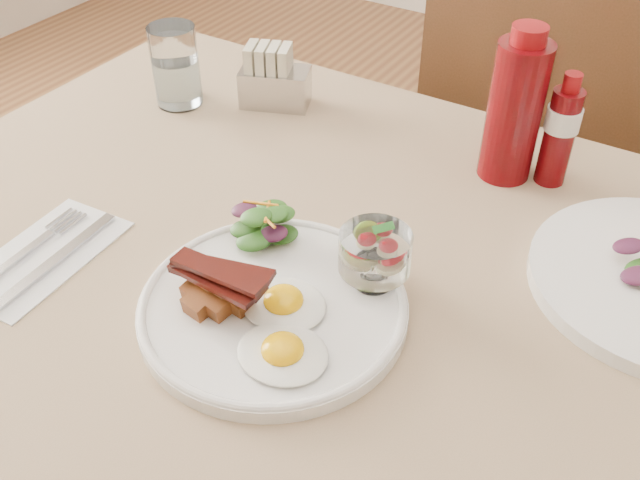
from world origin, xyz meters
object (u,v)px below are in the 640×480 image
at_px(main_plate, 273,308).
at_px(sugar_caddy, 273,80).
at_px(water_glass, 176,70).
at_px(table, 378,354).
at_px(ketchup_bottle, 515,109).
at_px(hot_sauce_bottle, 560,131).
at_px(chair_far, 540,176).
at_px(fruit_cup, 375,252).

height_order(main_plate, sugar_caddy, sugar_caddy).
relative_size(main_plate, water_glass, 2.32).
relative_size(table, sugar_caddy, 11.47).
bearing_deg(ketchup_bottle, sugar_caddy, -179.48).
bearing_deg(table, hot_sauce_bottle, 75.30).
bearing_deg(main_plate, table, 42.88).
distance_m(table, chair_far, 0.68).
bearing_deg(chair_far, hot_sauce_bottle, -76.90).
height_order(ketchup_bottle, sugar_caddy, ketchup_bottle).
height_order(chair_far, main_plate, chair_far).
bearing_deg(sugar_caddy, fruit_cup, -63.05).
xyz_separation_m(fruit_cup, hot_sauce_bottle, (0.09, 0.31, 0.02)).
bearing_deg(hot_sauce_bottle, chair_far, 103.10).
height_order(table, sugar_caddy, sugar_caddy).
bearing_deg(fruit_cup, main_plate, -132.29).
relative_size(fruit_cup, ketchup_bottle, 0.38).
bearing_deg(chair_far, water_glass, -136.59).
height_order(fruit_cup, hot_sauce_bottle, hot_sauce_bottle).
distance_m(main_plate, ketchup_bottle, 0.40).
height_order(main_plate, ketchup_bottle, ketchup_bottle).
relative_size(hot_sauce_bottle, water_glass, 1.26).
xyz_separation_m(ketchup_bottle, hot_sauce_bottle, (0.06, 0.02, -0.02)).
relative_size(hot_sauce_bottle, sugar_caddy, 1.31).
bearing_deg(sugar_caddy, table, -62.10).
bearing_deg(table, sugar_caddy, 139.39).
height_order(table, ketchup_bottle, ketchup_bottle).
xyz_separation_m(table, chair_far, (0.00, 0.66, -0.14)).
relative_size(table, fruit_cup, 17.36).
bearing_deg(sugar_caddy, water_glass, -171.95).
bearing_deg(hot_sauce_bottle, table, -104.70).
relative_size(fruit_cup, water_glass, 0.63).
xyz_separation_m(table, ketchup_bottle, (0.02, 0.30, 0.18)).
relative_size(main_plate, fruit_cup, 3.66).
distance_m(table, ketchup_bottle, 0.35).
xyz_separation_m(chair_far, water_glass, (-0.47, -0.44, 0.28)).
height_order(chair_far, sugar_caddy, chair_far).
xyz_separation_m(chair_far, ketchup_bottle, (0.02, -0.37, 0.32)).
bearing_deg(fruit_cup, water_glass, 154.18).
bearing_deg(ketchup_bottle, main_plate, -106.38).
bearing_deg(hot_sauce_bottle, sugar_caddy, -177.41).
bearing_deg(water_glass, ketchup_bottle, 8.65).
height_order(ketchup_bottle, water_glass, ketchup_bottle).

